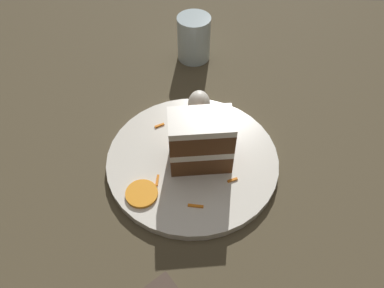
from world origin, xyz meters
name	(u,v)px	position (x,y,z in m)	size (l,w,h in m)	color
ground_plane	(193,164)	(0.00, 0.00, 0.00)	(6.00, 6.00, 0.00)	#38332D
dining_table	(193,158)	(0.00, 0.00, 0.02)	(1.10, 1.20, 0.04)	#4C422D
plate	(192,160)	(-0.02, 0.00, 0.04)	(0.30, 0.30, 0.01)	silver
cake_slice	(201,141)	(-0.03, -0.01, 0.10)	(0.07, 0.11, 0.10)	brown
cream_dollop	(199,104)	(0.08, -0.01, 0.08)	(0.05, 0.04, 0.06)	white
orange_garnish	(142,194)	(-0.10, 0.08, 0.05)	(0.05, 0.05, 0.01)	orange
carrot_shreds_scatter	(183,166)	(-0.05, 0.02, 0.05)	(0.18, 0.15, 0.00)	orange
drinking_glass	(194,41)	(0.28, 0.01, 0.08)	(0.07, 0.07, 0.10)	silver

